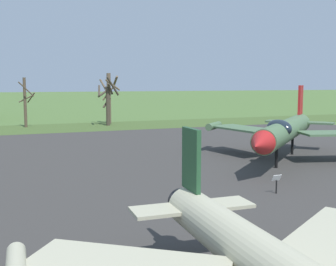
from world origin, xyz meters
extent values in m
cube|color=#383533|center=(0.00, 18.20, 0.03)|extent=(77.12, 60.66, 0.05)
cube|color=#415928|center=(0.00, 54.53, 0.03)|extent=(137.12, 12.00, 0.06)
cylinder|color=#4C6B47|center=(13.71, 23.02, 2.43)|extent=(12.00, 11.13, 1.69)
cone|color=#B21E1E|center=(7.52, 17.39, 2.43)|extent=(2.57, 2.54, 1.56)
cylinder|color=black|center=(19.39, 28.19, 2.43)|extent=(1.49, 1.50, 1.19)
ellipsoid|color=#19232D|center=(11.77, 21.26, 2.89)|extent=(1.31, 2.47, 1.23)
cube|color=#4C6B47|center=(12.10, 26.72, 2.30)|extent=(3.85, 6.36, 0.16)
cylinder|color=#4C6B47|center=(10.78, 29.54, 2.30)|extent=(2.43, 2.29, 0.63)
cube|color=#B21E1E|center=(18.72, 27.58, 4.61)|extent=(1.34, 1.24, 2.67)
cube|color=#4C6B47|center=(17.42, 28.67, 2.55)|extent=(2.97, 3.04, 0.16)
cube|color=#4C6B47|center=(19.68, 26.19, 2.55)|extent=(2.97, 3.04, 0.16)
cylinder|color=black|center=(11.32, 20.85, 0.79)|extent=(0.23, 0.23, 1.58)
cylinder|color=black|center=(16.09, 25.20, 0.79)|extent=(0.23, 0.23, 1.58)
cylinder|color=black|center=(7.04, 14.91, 0.39)|extent=(0.08, 0.08, 0.79)
cube|color=white|center=(7.04, 14.91, 0.94)|extent=(0.57, 0.23, 0.34)
cylinder|color=black|center=(-1.06, 9.31, 1.88)|extent=(0.94, 0.75, 0.92)
cube|color=#B7B293|center=(-4.35, 5.21, 1.78)|extent=(5.28, 4.64, 0.12)
cube|color=#234C2D|center=(-1.09, 8.60, 3.59)|extent=(0.20, 1.31, 2.12)
cube|color=#B7B293|center=(-2.27, 8.48, 1.98)|extent=(1.88, 1.29, 0.12)
cube|color=#B7B293|center=(0.09, 8.40, 1.98)|extent=(1.88, 1.29, 0.12)
cylinder|color=brown|center=(-4.04, 57.16, 3.46)|extent=(0.40, 0.40, 6.91)
cylinder|color=brown|center=(-3.18, 57.58, 4.13)|extent=(1.05, 1.88, 1.52)
cylinder|color=brown|center=(-3.86, 58.08, 3.97)|extent=(1.95, 0.52, 1.08)
cylinder|color=brown|center=(-3.87, 56.20, 5.34)|extent=(2.08, 0.51, 2.06)
cylinder|color=#42382D|center=(7.17, 55.24, 2.84)|extent=(0.59, 0.59, 5.68)
cylinder|color=#42382D|center=(7.46, 54.89, 5.31)|extent=(1.06, 0.95, 1.61)
cylinder|color=#42382D|center=(5.97, 55.52, 5.04)|extent=(0.87, 2.59, 1.67)
cylinder|color=#42382D|center=(6.65, 56.03, 4.68)|extent=(1.83, 1.33, 1.18)
cylinder|color=#42382D|center=(7.67, 54.32, 5.73)|extent=(2.19, 1.38, 2.74)
cylinder|color=#42382D|center=(7.09, 55.75, 3.31)|extent=(1.30, 0.48, 1.52)
cylinder|color=brown|center=(8.03, 58.24, 3.82)|extent=(0.60, 0.60, 7.63)
cylinder|color=brown|center=(9.05, 58.29, 6.34)|extent=(0.44, 2.25, 1.84)
cylinder|color=brown|center=(8.25, 59.16, 4.69)|extent=(2.06, 0.70, 2.46)
cylinder|color=brown|center=(7.30, 57.76, 5.51)|extent=(1.33, 1.81, 2.50)
cylinder|color=brown|center=(8.36, 57.14, 5.87)|extent=(2.41, 0.94, 1.70)
camera|label=1|loc=(-6.93, -4.13, 6.16)|focal=44.98mm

